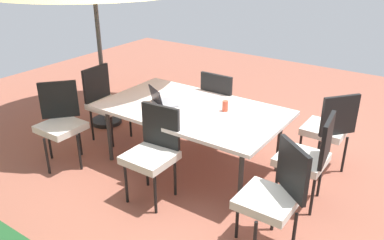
% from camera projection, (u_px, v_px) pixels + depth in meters
% --- Properties ---
extents(ground_plane, '(10.00, 10.00, 0.02)m').
position_uv_depth(ground_plane, '(192.00, 165.00, 4.79)').
color(ground_plane, '#935442').
extents(dining_table, '(2.09, 1.22, 0.75)m').
position_uv_depth(dining_table, '(192.00, 112.00, 4.50)').
color(dining_table, silver).
rests_on(dining_table, ground_plane).
extents(chair_west, '(0.48, 0.47, 0.98)m').
position_uv_depth(chair_west, '(309.00, 155.00, 3.88)').
color(chair_west, silver).
rests_on(chair_west, ground_plane).
extents(chair_north, '(0.47, 0.48, 0.98)m').
position_uv_depth(chair_north, '(153.00, 149.00, 3.99)').
color(chair_north, silver).
rests_on(chair_north, ground_plane).
extents(chair_northwest, '(0.58, 0.58, 0.98)m').
position_uv_depth(chair_northwest, '(274.00, 193.00, 3.30)').
color(chair_northwest, silver).
rests_on(chair_northwest, ground_plane).
extents(chair_southwest, '(0.58, 0.58, 0.98)m').
position_uv_depth(chair_southwest, '(329.00, 127.00, 4.48)').
color(chair_southwest, silver).
rests_on(chair_southwest, ground_plane).
extents(chair_northeast, '(0.59, 0.58, 0.98)m').
position_uv_depth(chair_northeast, '(61.00, 120.00, 4.65)').
color(chair_northeast, silver).
rests_on(chair_northeast, ground_plane).
extents(chair_east, '(0.47, 0.46, 0.98)m').
position_uv_depth(chair_east, '(106.00, 100.00, 5.24)').
color(chair_east, silver).
rests_on(chair_east, ground_plane).
extents(chair_south, '(0.46, 0.46, 0.98)m').
position_uv_depth(chair_south, '(222.00, 103.00, 5.13)').
color(chair_south, silver).
rests_on(chair_south, ground_plane).
extents(laptop, '(0.40, 0.37, 0.21)m').
position_uv_depth(laptop, '(162.00, 101.00, 4.56)').
color(laptop, gray).
rests_on(laptop, dining_table).
extents(cup, '(0.07, 0.07, 0.12)m').
position_uv_depth(cup, '(225.00, 106.00, 4.38)').
color(cup, '#CC4C33').
rests_on(cup, dining_table).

